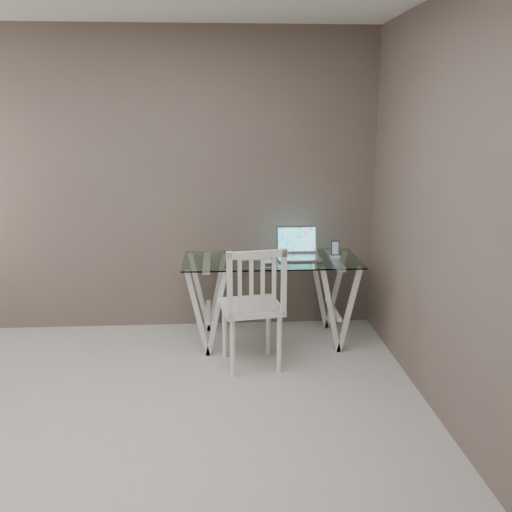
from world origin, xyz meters
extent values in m
plane|color=#BAB7B2|center=(0.00, 0.00, 0.00)|extent=(4.50, 4.50, 0.00)
cube|color=#63554E|center=(0.00, 2.25, 1.35)|extent=(4.00, 0.02, 2.70)
cube|color=#63554E|center=(2.00, 0.00, 1.35)|extent=(0.02, 4.50, 2.70)
cube|color=silver|center=(1.01, 1.79, 0.74)|extent=(1.50, 0.70, 0.01)
cube|color=silver|center=(0.46, 1.79, 0.36)|extent=(0.24, 0.62, 0.72)
cube|color=silver|center=(1.56, 1.79, 0.36)|extent=(0.24, 0.62, 0.72)
cube|color=white|center=(0.81, 1.31, 0.48)|extent=(0.52, 0.52, 0.04)
cylinder|color=white|center=(0.66, 1.10, 0.23)|extent=(0.04, 0.04, 0.46)
cylinder|color=white|center=(1.02, 1.16, 0.23)|extent=(0.04, 0.04, 0.46)
cylinder|color=white|center=(0.60, 1.46, 0.23)|extent=(0.04, 0.04, 0.46)
cylinder|color=white|center=(0.97, 1.52, 0.23)|extent=(0.04, 0.04, 0.46)
cube|color=white|center=(0.84, 1.10, 0.74)|extent=(0.45, 0.10, 0.51)
cube|color=#BBBBC0|center=(1.25, 1.79, 0.75)|extent=(0.36, 0.25, 0.02)
cube|color=#19D899|center=(1.25, 1.94, 0.88)|extent=(0.36, 0.05, 0.24)
cube|color=silver|center=(0.86, 1.80, 0.75)|extent=(0.29, 0.13, 0.01)
ellipsoid|color=white|center=(0.98, 1.64, 0.76)|extent=(0.11, 0.06, 0.03)
cube|color=white|center=(1.57, 1.82, 0.75)|extent=(0.08, 0.08, 0.02)
cube|color=black|center=(1.57, 1.83, 0.83)|extent=(0.06, 0.03, 0.13)
camera|label=1|loc=(0.58, -2.91, 1.96)|focal=40.00mm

